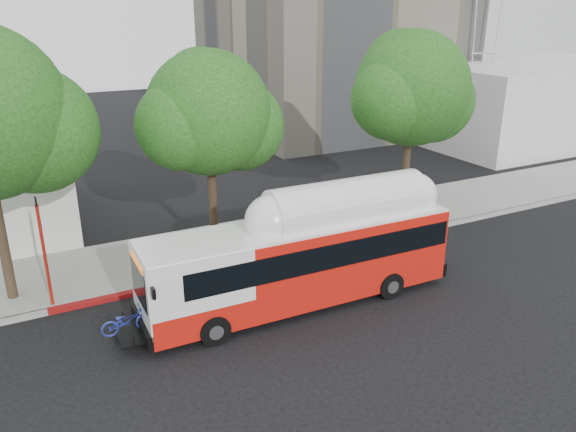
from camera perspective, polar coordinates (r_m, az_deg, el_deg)
ground at (r=20.08m, az=1.45°, el=-9.56°), size 120.00×120.00×0.00m
sidewalk at (r=25.33m, az=-5.67°, el=-2.84°), size 60.00×5.00×0.15m
curb_strip at (r=23.14m, az=-3.23°, el=-5.10°), size 60.00×0.30×0.15m
red_curb_segment at (r=22.22m, az=-10.34°, el=-6.56°), size 10.00×0.32×0.16m
street_tree_mid at (r=23.04m, az=-7.15°, el=9.94°), size 5.75×5.00×8.62m
street_tree_right at (r=27.90m, az=13.07°, el=12.12°), size 6.21×5.40×9.18m
horizon_block at (r=50.03m, az=23.66°, el=10.66°), size 20.00×12.00×6.00m
transit_bus at (r=19.80m, az=1.44°, el=-4.61°), size 12.04×2.72×3.55m
signal_pole at (r=21.00m, az=-23.51°, el=-3.52°), size 0.12×0.39×4.13m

